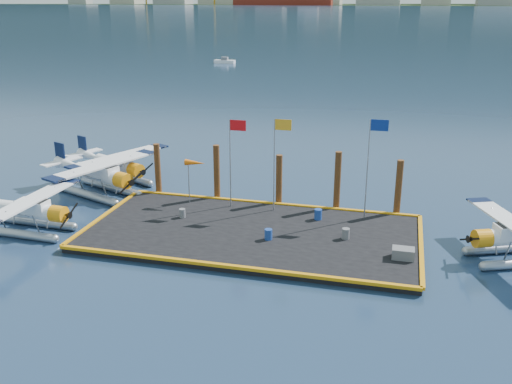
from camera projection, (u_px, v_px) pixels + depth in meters
ground at (252, 237)px, 35.01m from camera, size 4000.00×4000.00×0.00m
dock at (252, 234)px, 34.95m from camera, size 20.00×10.00×0.40m
dock_bumpers at (252, 229)px, 34.85m from camera, size 20.25×10.25×0.18m
seaplane_a at (29, 213)px, 35.24m from camera, size 7.66×8.44×3.01m
seaplane_b at (101, 177)px, 41.75m from camera, size 8.69×9.19×3.33m
seaplane_c at (117, 167)px, 44.39m from camera, size 8.23×8.62×3.17m
drum_0 at (182, 213)px, 36.89m from camera, size 0.41×0.41×0.58m
drum_2 at (346, 234)px, 33.63m from camera, size 0.46×0.46×0.65m
drum_3 at (268, 234)px, 33.54m from camera, size 0.45×0.45×0.64m
drum_4 at (318, 214)px, 36.54m from camera, size 0.49×0.49×0.69m
crate at (403, 253)px, 31.11m from camera, size 1.20×0.80×0.60m
flagpole_red at (233, 150)px, 37.60m from camera, size 1.14×0.08×6.00m
flagpole_yellow at (277, 151)px, 36.85m from camera, size 1.14×0.08×6.20m
flagpole_blue at (372, 154)px, 35.38m from camera, size 1.14×0.08×6.50m
windsock at (195, 164)px, 38.62m from camera, size 1.40×0.44×3.12m
piling_0 at (158, 171)px, 41.31m from camera, size 0.44×0.44×4.00m
piling_1 at (217, 174)px, 40.21m from camera, size 0.44×0.44×4.20m
piling_2 at (279, 182)px, 39.22m from camera, size 0.44×0.44×3.80m
piling_3 at (337, 183)px, 38.19m from camera, size 0.44×0.44×4.30m
piling_4 at (398, 190)px, 37.30m from camera, size 0.44×0.44×4.00m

